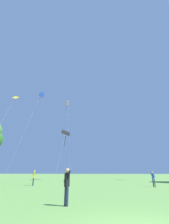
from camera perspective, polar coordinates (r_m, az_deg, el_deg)
The scene contains 7 objects.
kite_blue_delta at distance 46.56m, azimuth -16.04°, elevation 6.17°, with size 2.79×8.86×23.53m.
kite_yellow_diamond at distance 30.56m, azimuth -24.95°, elevation 3.35°, with size 2.21×4.53×14.87m.
kite_orange_box at distance 51.76m, azimuth -6.43°, elevation 3.09°, with size 3.95×7.00×24.05m.
kite_black_large at distance 37.96m, azimuth -7.11°, elevation -8.65°, with size 2.02×8.91×11.52m.
person_in_blue_jacket at distance 20.90m, azimuth 24.13°, elevation -21.35°, with size 0.49×0.34×1.65m.
person_foreground_watcher at distance 8.75m, azimuth -6.56°, elevation -24.61°, with size 0.47×0.44×1.75m.
person_in_red_shirt at distance 22.19m, azimuth -18.32°, elevation -21.71°, with size 0.38×0.54×1.82m.
Camera 1 is at (-0.88, -4.94, 1.54)m, focal length 24.61 mm.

